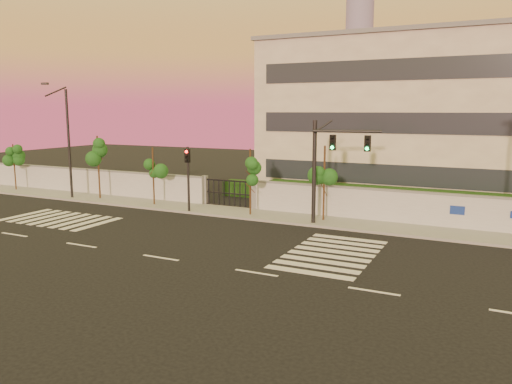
# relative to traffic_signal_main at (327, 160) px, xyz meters

# --- Properties ---
(ground) EXTENTS (120.00, 120.00, 0.00)m
(ground) POSITION_rel_traffic_signal_main_xyz_m (-4.91, -9.59, -3.96)
(ground) COLOR black
(ground) RESTS_ON ground
(sidewalk) EXTENTS (60.00, 3.00, 0.15)m
(sidewalk) POSITION_rel_traffic_signal_main_xyz_m (-4.91, 0.91, -3.89)
(sidewalk) COLOR gray
(sidewalk) RESTS_ON ground
(perimeter_wall) EXTENTS (60.00, 0.36, 2.20)m
(perimeter_wall) POSITION_rel_traffic_signal_main_xyz_m (-4.81, 2.41, -2.89)
(perimeter_wall) COLOR #A9ABB0
(perimeter_wall) RESTS_ON ground
(hedge_row) EXTENTS (41.00, 4.25, 1.80)m
(hedge_row) POSITION_rel_traffic_signal_main_xyz_m (-3.75, 5.15, -3.15)
(hedge_row) COLOR #15330F
(hedge_row) RESTS_ON ground
(institutional_building) EXTENTS (24.40, 12.40, 12.25)m
(institutional_building) POSITION_rel_traffic_signal_main_xyz_m (4.09, 12.40, 2.19)
(institutional_building) COLOR #B3AA97
(institutional_building) RESTS_ON ground
(distant_skyscraper) EXTENTS (16.00, 16.00, 118.00)m
(distant_skyscraper) POSITION_rel_traffic_signal_main_xyz_m (-69.91, 270.41, 58.02)
(distant_skyscraper) COLOR slate
(distant_skyscraper) RESTS_ON ground
(road_markings) EXTENTS (57.00, 7.62, 0.02)m
(road_markings) POSITION_rel_traffic_signal_main_xyz_m (-6.50, -5.83, -3.95)
(road_markings) COLOR silver
(road_markings) RESTS_ON ground
(street_tree_a) EXTENTS (1.36, 1.08, 4.02)m
(street_tree_a) POSITION_rel_traffic_signal_main_xyz_m (-27.96, 0.92, -1.00)
(street_tree_a) COLOR #382314
(street_tree_a) RESTS_ON ground
(street_tree_b) EXTENTS (1.57, 1.25, 4.93)m
(street_tree_b) POSITION_rel_traffic_signal_main_xyz_m (-18.43, 0.84, -0.33)
(street_tree_b) COLOR #382314
(street_tree_b) RESTS_ON ground
(street_tree_c) EXTENTS (1.43, 1.13, 4.24)m
(street_tree_c) POSITION_rel_traffic_signal_main_xyz_m (-13.11, 0.64, -0.84)
(street_tree_c) COLOR #382314
(street_tree_c) RESTS_ON ground
(street_tree_d) EXTENTS (1.42, 1.13, 4.41)m
(street_tree_d) POSITION_rel_traffic_signal_main_xyz_m (-5.27, 0.51, -0.71)
(street_tree_d) COLOR #382314
(street_tree_d) RESTS_ON ground
(street_tree_e) EXTENTS (1.46, 1.17, 4.73)m
(street_tree_e) POSITION_rel_traffic_signal_main_xyz_m (-0.47, 1.04, -0.48)
(street_tree_e) COLOR #382314
(street_tree_e) RESTS_ON ground
(traffic_signal_main) EXTENTS (3.93, 1.05, 6.27)m
(traffic_signal_main) POSITION_rel_traffic_signal_main_xyz_m (0.00, 0.00, 0.00)
(traffic_signal_main) COLOR black
(traffic_signal_main) RESTS_ON ground
(traffic_signal_secondary) EXTENTS (0.35, 0.34, 4.46)m
(traffic_signal_secondary) POSITION_rel_traffic_signal_main_xyz_m (-9.52, -0.31, -1.13)
(traffic_signal_secondary) COLOR black
(traffic_signal_secondary) RESTS_ON ground
(streetlight_west) EXTENTS (0.53, 2.12, 8.81)m
(streetlight_west) POSITION_rel_traffic_signal_main_xyz_m (-20.70, -0.01, 0.80)
(streetlight_west) COLOR black
(streetlight_west) RESTS_ON ground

